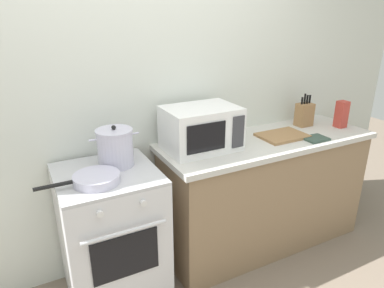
% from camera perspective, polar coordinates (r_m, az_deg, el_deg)
% --- Properties ---
extents(back_wall, '(4.40, 0.10, 2.50)m').
position_cam_1_polar(back_wall, '(2.60, -2.50, 8.00)').
color(back_wall, silver).
rests_on(back_wall, ground_plane).
extents(lower_cabinet_right, '(1.64, 0.56, 0.88)m').
position_cam_1_polar(lower_cabinet_right, '(2.92, 11.61, -8.01)').
color(lower_cabinet_right, '#8C7051').
rests_on(lower_cabinet_right, ground_plane).
extents(countertop_right, '(1.70, 0.60, 0.04)m').
position_cam_1_polar(countertop_right, '(2.73, 12.30, 0.48)').
color(countertop_right, beige).
rests_on(countertop_right, lower_cabinet_right).
extents(stove, '(0.60, 0.64, 0.92)m').
position_cam_1_polar(stove, '(2.40, -12.86, -14.49)').
color(stove, silver).
rests_on(stove, ground_plane).
extents(stock_pot, '(0.31, 0.23, 0.26)m').
position_cam_1_polar(stock_pot, '(2.22, -12.38, -0.56)').
color(stock_pot, silver).
rests_on(stock_pot, stove).
extents(frying_pan, '(0.46, 0.26, 0.05)m').
position_cam_1_polar(frying_pan, '(2.05, -15.43, -5.46)').
color(frying_pan, silver).
rests_on(frying_pan, stove).
extents(microwave, '(0.50, 0.37, 0.30)m').
position_cam_1_polar(microwave, '(2.42, 1.47, 2.57)').
color(microwave, white).
rests_on(microwave, countertop_right).
extents(cutting_board, '(0.36, 0.26, 0.02)m').
position_cam_1_polar(cutting_board, '(2.78, 14.51, 1.33)').
color(cutting_board, '#997047').
rests_on(cutting_board, countertop_right).
extents(knife_block, '(0.13, 0.10, 0.27)m').
position_cam_1_polar(knife_block, '(3.08, 17.81, 4.63)').
color(knife_block, '#997047').
rests_on(knife_block, countertop_right).
extents(pasta_box, '(0.08, 0.08, 0.22)m').
position_cam_1_polar(pasta_box, '(3.15, 23.16, 4.48)').
color(pasta_box, '#B73D33').
rests_on(pasta_box, countertop_right).
extents(oven_mitt, '(0.18, 0.14, 0.02)m').
position_cam_1_polar(oven_mitt, '(2.80, 19.44, 0.85)').
color(oven_mitt, '#384C42').
rests_on(oven_mitt, countertop_right).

